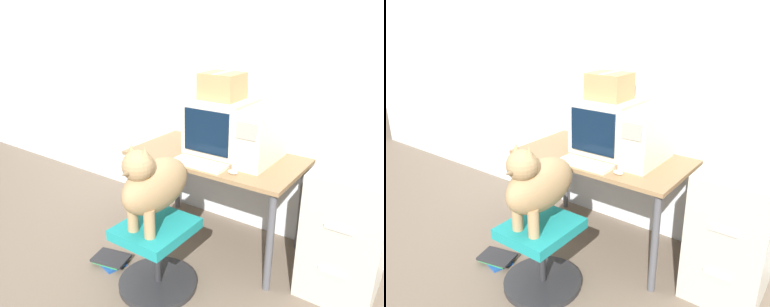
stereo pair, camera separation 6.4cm
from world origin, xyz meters
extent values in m
plane|color=#6B5B4C|center=(0.00, 0.00, 0.00)|extent=(12.00, 12.00, 0.00)
cube|color=silver|center=(0.00, 0.76, 1.30)|extent=(8.00, 0.05, 2.60)
cube|color=olive|center=(0.00, 0.35, 0.74)|extent=(1.30, 0.69, 0.03)
cylinder|color=#4C4C51|center=(-0.60, 0.05, 0.36)|extent=(0.05, 0.05, 0.73)
cylinder|color=#4C4C51|center=(0.60, 0.05, 0.36)|extent=(0.05, 0.05, 0.73)
cylinder|color=#4C4C51|center=(-0.60, 0.64, 0.36)|extent=(0.05, 0.05, 0.73)
cylinder|color=#4C4C51|center=(0.60, 0.64, 0.36)|extent=(0.05, 0.05, 0.73)
cube|color=beige|center=(-0.02, 0.45, 0.96)|extent=(0.46, 0.42, 0.41)
cube|color=black|center=(-0.02, 0.24, 0.96)|extent=(0.37, 0.01, 0.32)
cube|color=beige|center=(0.34, 0.41, 0.96)|extent=(0.19, 0.50, 0.40)
cube|color=#9E998E|center=(0.34, 0.16, 1.05)|extent=(0.14, 0.01, 0.11)
cube|color=beige|center=(0.01, 0.10, 0.77)|extent=(0.40, 0.16, 0.02)
cube|color=beige|center=(0.01, 0.10, 0.78)|extent=(0.37, 0.13, 0.00)
ellipsoid|color=beige|center=(0.28, 0.10, 0.77)|extent=(0.07, 0.04, 0.03)
cylinder|color=#262628|center=(-0.03, -0.34, 0.02)|extent=(0.54, 0.54, 0.04)
cylinder|color=#262628|center=(-0.03, -0.34, 0.23)|extent=(0.05, 0.05, 0.37)
cube|color=teal|center=(-0.03, -0.34, 0.45)|extent=(0.42, 0.48, 0.07)
ellipsoid|color=#9E7F56|center=(-0.03, -0.32, 0.75)|extent=(0.25, 0.56, 0.34)
cylinder|color=#9E7F56|center=(-0.10, -0.48, 0.57)|extent=(0.07, 0.07, 0.19)
cylinder|color=#9E7F56|center=(0.04, -0.48, 0.57)|extent=(0.07, 0.07, 0.19)
sphere|color=#9E7F56|center=(-0.03, -0.48, 0.94)|extent=(0.19, 0.19, 0.19)
cone|color=brown|center=(-0.03, -0.56, 0.92)|extent=(0.09, 0.10, 0.09)
cone|color=#9E7F56|center=(-0.08, -0.47, 1.02)|extent=(0.07, 0.07, 0.09)
cone|color=#9E7F56|center=(0.03, -0.47, 1.02)|extent=(0.07, 0.07, 0.09)
torus|color=orange|center=(-0.03, -0.45, 0.86)|extent=(0.14, 0.14, 0.02)
cube|color=#B7B2A3|center=(1.00, 0.36, 0.43)|extent=(0.47, 0.53, 0.87)
cube|color=beige|center=(1.00, 0.09, 0.59)|extent=(0.16, 0.01, 0.02)
cube|color=beige|center=(1.00, 0.09, 0.28)|extent=(0.16, 0.01, 0.02)
cube|color=#A87F51|center=(-0.02, 0.45, 1.26)|extent=(0.28, 0.27, 0.20)
cube|color=beige|center=(-0.02, 0.45, 1.36)|extent=(0.04, 0.26, 0.00)
cube|color=#1E4C9E|center=(-0.47, -0.36, 0.01)|extent=(0.25, 0.20, 0.02)
cube|color=#2D8C47|center=(-0.48, -0.35, 0.03)|extent=(0.25, 0.22, 0.02)
cube|color=#262628|center=(-0.46, -0.36, 0.05)|extent=(0.29, 0.23, 0.02)
camera|label=1|loc=(1.38, -1.94, 1.75)|focal=35.00mm
camera|label=2|loc=(1.43, -1.90, 1.75)|focal=35.00mm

